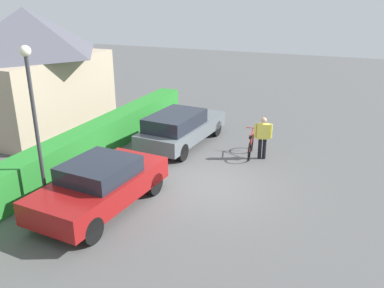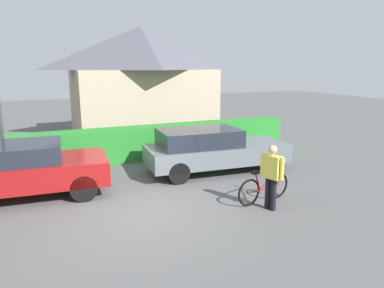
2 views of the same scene
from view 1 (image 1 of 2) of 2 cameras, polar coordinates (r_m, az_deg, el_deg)
name	(u,v)px [view 1 (image 1 of 2)]	position (r m, az deg, el deg)	size (l,w,h in m)	color
ground_plane	(204,185)	(12.49, 1.78, -5.77)	(60.00, 60.00, 0.00)	#525252
hedge_row	(82,147)	(14.36, -15.38, -0.42)	(14.10, 0.90, 1.15)	#267E2A
house_distant	(30,68)	(18.61, -21.98, 9.96)	(6.50, 4.40, 5.05)	tan
parked_car_near	(101,184)	(11.10, -12.87, -5.62)	(4.20, 2.14, 1.39)	maroon
parked_car_far	(181,127)	(15.39, -1.62, 2.39)	(4.52, 2.05, 1.39)	slate
bicycle	(251,146)	(14.69, 8.35, -0.25)	(1.62, 0.50, 0.91)	black
person_rider	(263,135)	(14.30, 10.03, 1.25)	(0.32, 0.61, 1.53)	black
street_lamp	(33,108)	(10.92, -21.60, 4.72)	(0.28, 0.28, 4.39)	#38383D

